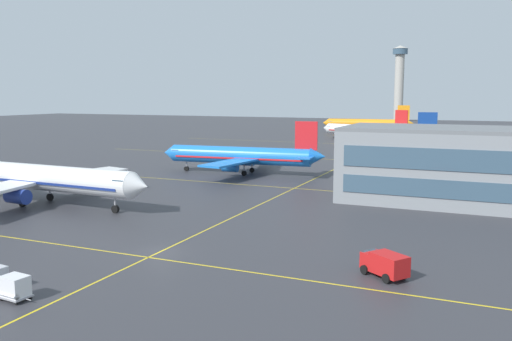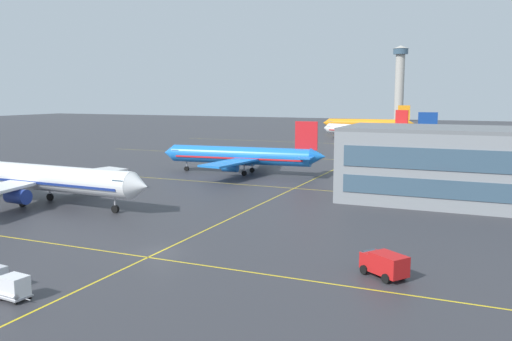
{
  "view_description": "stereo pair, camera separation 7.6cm",
  "coord_description": "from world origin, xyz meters",
  "px_view_note": "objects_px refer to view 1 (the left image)",
  "views": [
    {
      "loc": [
        28.77,
        -42.45,
        15.15
      ],
      "look_at": [
        -4.31,
        33.17,
        3.46
      ],
      "focal_mm": 37.47,
      "sensor_mm": 36.0,
      "label": 1
    },
    {
      "loc": [
        28.83,
        -42.41,
        15.15
      ],
      "look_at": [
        -4.31,
        33.17,
        3.46
      ],
      "focal_mm": 37.47,
      "sensor_mm": 36.0,
      "label": 2
    }
  ],
  "objects_px": {
    "airliner_front_gate": "(42,178)",
    "control_tower": "(399,78)",
    "airliner_third_row": "(487,144)",
    "baggage_cart_row_fourth": "(15,287)",
    "airliner_second_row": "(242,156)",
    "airliner_far_left_stand": "(365,130)",
    "airliner_far_right_stand": "(368,124)",
    "service_truck_red_van": "(384,263)"
  },
  "relations": [
    {
      "from": "airliner_far_left_stand",
      "to": "service_truck_red_van",
      "type": "distance_m",
      "value": 136.7
    },
    {
      "from": "airliner_second_row",
      "to": "service_truck_red_van",
      "type": "relative_size",
      "value": 7.55
    },
    {
      "from": "baggage_cart_row_fourth",
      "to": "airliner_second_row",
      "type": "bearing_deg",
      "value": 100.34
    },
    {
      "from": "airliner_second_row",
      "to": "airliner_third_row",
      "type": "distance_m",
      "value": 60.76
    },
    {
      "from": "service_truck_red_van",
      "to": "baggage_cart_row_fourth",
      "type": "xyz_separation_m",
      "value": [
        -24.22,
        -16.21,
        -0.17
      ]
    },
    {
      "from": "airliner_second_row",
      "to": "airliner_far_right_stand",
      "type": "relative_size",
      "value": 0.93
    },
    {
      "from": "airliner_third_row",
      "to": "baggage_cart_row_fourth",
      "type": "height_order",
      "value": "airliner_third_row"
    },
    {
      "from": "airliner_front_gate",
      "to": "service_truck_red_van",
      "type": "bearing_deg",
      "value": -12.92
    },
    {
      "from": "baggage_cart_row_fourth",
      "to": "airliner_far_left_stand",
      "type": "bearing_deg",
      "value": 92.33
    },
    {
      "from": "airliner_second_row",
      "to": "airliner_far_right_stand",
      "type": "height_order",
      "value": "airliner_far_right_stand"
    },
    {
      "from": "baggage_cart_row_fourth",
      "to": "airliner_far_right_stand",
      "type": "bearing_deg",
      "value": 93.99
    },
    {
      "from": "airliner_front_gate",
      "to": "control_tower",
      "type": "bearing_deg",
      "value": 88.41
    },
    {
      "from": "airliner_front_gate",
      "to": "baggage_cart_row_fourth",
      "type": "bearing_deg",
      "value": -47.94
    },
    {
      "from": "control_tower",
      "to": "airliner_second_row",
      "type": "bearing_deg",
      "value": -88.58
    },
    {
      "from": "airliner_third_row",
      "to": "airliner_far_right_stand",
      "type": "relative_size",
      "value": 0.99
    },
    {
      "from": "airliner_third_row",
      "to": "baggage_cart_row_fourth",
      "type": "relative_size",
      "value": 12.6
    },
    {
      "from": "airliner_front_gate",
      "to": "airliner_far_left_stand",
      "type": "distance_m",
      "value": 123.46
    },
    {
      "from": "airliner_front_gate",
      "to": "airliner_far_left_stand",
      "type": "height_order",
      "value": "airliner_front_gate"
    },
    {
      "from": "airliner_third_row",
      "to": "airliner_second_row",
      "type": "bearing_deg",
      "value": -135.44
    },
    {
      "from": "control_tower",
      "to": "airliner_far_left_stand",
      "type": "bearing_deg",
      "value": -85.38
    },
    {
      "from": "airliner_front_gate",
      "to": "airliner_far_left_stand",
      "type": "bearing_deg",
      "value": 81.29
    },
    {
      "from": "airliner_far_left_stand",
      "to": "airliner_second_row",
      "type": "bearing_deg",
      "value": -93.92
    },
    {
      "from": "airliner_far_left_stand",
      "to": "airliner_third_row",
      "type": "bearing_deg",
      "value": -48.09
    },
    {
      "from": "airliner_second_row",
      "to": "service_truck_red_van",
      "type": "bearing_deg",
      "value": -53.55
    },
    {
      "from": "airliner_third_row",
      "to": "baggage_cart_row_fourth",
      "type": "distance_m",
      "value": 112.22
    },
    {
      "from": "airliner_second_row",
      "to": "airliner_third_row",
      "type": "xyz_separation_m",
      "value": [
        43.29,
        42.64,
        0.24
      ]
    },
    {
      "from": "service_truck_red_van",
      "to": "baggage_cart_row_fourth",
      "type": "height_order",
      "value": "service_truck_red_van"
    },
    {
      "from": "airliner_far_left_stand",
      "to": "baggage_cart_row_fourth",
      "type": "bearing_deg",
      "value": -87.67
    },
    {
      "from": "airliner_front_gate",
      "to": "control_tower",
      "type": "relative_size",
      "value": 0.82
    },
    {
      "from": "airliner_second_row",
      "to": "airliner_front_gate",
      "type": "bearing_deg",
      "value": -108.93
    },
    {
      "from": "airliner_third_row",
      "to": "baggage_cart_row_fourth",
      "type": "bearing_deg",
      "value": -106.27
    },
    {
      "from": "airliner_second_row",
      "to": "airliner_third_row",
      "type": "bearing_deg",
      "value": 44.56
    },
    {
      "from": "baggage_cart_row_fourth",
      "to": "airliner_front_gate",
      "type": "bearing_deg",
      "value": 132.06
    },
    {
      "from": "airliner_front_gate",
      "to": "baggage_cart_row_fourth",
      "type": "distance_m",
      "value": 37.07
    },
    {
      "from": "airliner_front_gate",
      "to": "airliner_far_right_stand",
      "type": "distance_m",
      "value": 158.16
    },
    {
      "from": "airliner_front_gate",
      "to": "baggage_cart_row_fourth",
      "type": "relative_size",
      "value": 12.55
    },
    {
      "from": "airliner_front_gate",
      "to": "airliner_far_left_stand",
      "type": "relative_size",
      "value": 1.08
    },
    {
      "from": "airliner_far_right_stand",
      "to": "airliner_front_gate",
      "type": "bearing_deg",
      "value": -94.3
    },
    {
      "from": "airliner_far_right_stand",
      "to": "control_tower",
      "type": "bearing_deg",
      "value": 92.48
    },
    {
      "from": "airliner_far_left_stand",
      "to": "baggage_cart_row_fourth",
      "type": "height_order",
      "value": "airliner_far_left_stand"
    },
    {
      "from": "airliner_third_row",
      "to": "baggage_cart_row_fourth",
      "type": "xyz_separation_m",
      "value": [
        -31.42,
        -107.7,
        -2.77
      ]
    },
    {
      "from": "airliner_second_row",
      "to": "control_tower",
      "type": "distance_m",
      "value": 226.35
    }
  ]
}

